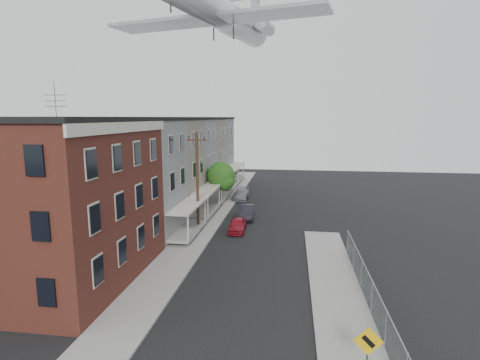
% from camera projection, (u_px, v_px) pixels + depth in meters
% --- Properties ---
extents(sidewalk_left, '(3.00, 62.00, 0.12)m').
position_uv_depth(sidewalk_left, '(213.00, 214.00, 39.89)').
color(sidewalk_left, gray).
rests_on(sidewalk_left, ground).
extents(sidewalk_right, '(3.00, 26.00, 0.12)m').
position_uv_depth(sidewalk_right, '(339.00, 303.00, 20.81)').
color(sidewalk_right, gray).
rests_on(sidewalk_right, ground).
extents(curb_left, '(0.15, 62.00, 0.14)m').
position_uv_depth(curb_left, '(227.00, 215.00, 39.69)').
color(curb_left, gray).
rests_on(curb_left, ground).
extents(curb_right, '(0.15, 26.00, 0.14)m').
position_uv_depth(curb_right, '(313.00, 301.00, 21.00)').
color(curb_right, gray).
rests_on(curb_right, ground).
extents(corner_building, '(10.31, 12.30, 12.15)m').
position_uv_depth(corner_building, '(53.00, 200.00, 23.33)').
color(corner_building, '#3E1C13').
rests_on(corner_building, ground).
extents(row_house_a, '(11.98, 7.00, 10.30)m').
position_uv_depth(row_house_a, '(122.00, 177.00, 32.61)').
color(row_house_a, slate).
rests_on(row_house_a, ground).
extents(row_house_b, '(11.98, 7.00, 10.30)m').
position_uv_depth(row_house_b, '(152.00, 167.00, 39.44)').
color(row_house_b, '#73675B').
rests_on(row_house_b, ground).
extents(row_house_c, '(11.98, 7.00, 10.30)m').
position_uv_depth(row_house_c, '(173.00, 159.00, 46.28)').
color(row_house_c, slate).
rests_on(row_house_c, ground).
extents(row_house_d, '(11.98, 7.00, 10.30)m').
position_uv_depth(row_house_d, '(188.00, 154.00, 53.12)').
color(row_house_d, '#73675B').
rests_on(row_house_d, ground).
extents(row_house_e, '(11.98, 7.00, 10.30)m').
position_uv_depth(row_house_e, '(200.00, 150.00, 59.95)').
color(row_house_e, slate).
rests_on(row_house_e, ground).
extents(chainlink_fence, '(0.06, 18.06, 1.90)m').
position_uv_depth(chainlink_fence, '(372.00, 298.00, 19.47)').
color(chainlink_fence, gray).
rests_on(chainlink_fence, ground).
extents(warning_sign, '(1.10, 0.11, 2.80)m').
position_uv_depth(warning_sign, '(368.00, 350.00, 13.63)').
color(warning_sign, '#515156').
rests_on(warning_sign, ground).
extents(utility_pole, '(1.80, 0.26, 9.00)m').
position_uv_depth(utility_pole, '(197.00, 181.00, 33.28)').
color(utility_pole, black).
rests_on(utility_pole, ground).
extents(street_tree, '(3.22, 3.20, 5.20)m').
position_uv_depth(street_tree, '(222.00, 177.00, 43.13)').
color(street_tree, black).
rests_on(street_tree, ground).
extents(car_near, '(1.60, 3.68, 1.23)m').
position_uv_depth(car_near, '(237.00, 225.00, 33.94)').
color(car_near, maroon).
rests_on(car_near, ground).
extents(car_mid, '(1.88, 4.25, 1.36)m').
position_uv_depth(car_mid, '(246.00, 212.00, 38.28)').
color(car_mid, black).
rests_on(car_mid, ground).
extents(car_far, '(1.98, 4.50, 1.29)m').
position_uv_depth(car_far, '(241.00, 194.00, 47.29)').
color(car_far, slate).
rests_on(car_far, ground).
extents(airplane, '(23.48, 26.84, 7.72)m').
position_uv_depth(airplane, '(222.00, 14.00, 39.39)').
color(airplane, silver).
rests_on(airplane, ground).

